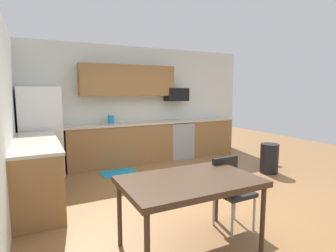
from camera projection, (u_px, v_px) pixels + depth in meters
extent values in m
plane|color=olive|center=(195.00, 194.00, 4.42)|extent=(12.00, 12.00, 0.00)
cube|color=silver|center=(138.00, 104.00, 6.59)|extent=(5.80, 0.10, 2.70)
cube|color=olive|center=(121.00, 145.00, 6.15)|extent=(2.39, 0.60, 0.90)
cube|color=olive|center=(207.00, 137.00, 7.20)|extent=(1.16, 0.60, 0.90)
cube|color=olive|center=(37.00, 173.00, 4.04)|extent=(0.60, 2.00, 0.90)
cube|color=beige|center=(143.00, 123.00, 6.33)|extent=(4.80, 0.64, 0.04)
cube|color=beige|center=(35.00, 142.00, 3.98)|extent=(0.64, 2.00, 0.04)
cube|color=olive|center=(128.00, 81.00, 6.19)|extent=(2.20, 0.34, 0.70)
cube|color=white|center=(41.00, 132.00, 5.30)|extent=(0.76, 0.70, 1.75)
cube|color=#999BA0|center=(178.00, 140.00, 6.81)|extent=(0.60, 0.60, 0.88)
cube|color=black|center=(178.00, 122.00, 6.75)|extent=(0.60, 0.60, 0.03)
cube|color=black|center=(176.00, 95.00, 6.75)|extent=(0.54, 0.36, 0.32)
cube|color=#A5A8AD|center=(111.00, 127.00, 6.00)|extent=(0.48, 0.40, 0.14)
cylinder|color=#B2B5BA|center=(109.00, 119.00, 6.14)|extent=(0.02, 0.02, 0.24)
cube|color=#422D1E|center=(190.00, 182.00, 2.79)|extent=(1.40, 0.90, 0.06)
cylinder|color=#422D1E|center=(263.00, 220.00, 2.78)|extent=(0.05, 0.05, 0.71)
cylinder|color=#422D1E|center=(120.00, 214.00, 2.90)|extent=(0.05, 0.05, 0.71)
cylinder|color=#422D1E|center=(216.00, 194.00, 3.47)|extent=(0.05, 0.05, 0.71)
cube|color=black|center=(234.00, 193.00, 3.26)|extent=(0.41, 0.41, 0.05)
cube|color=black|center=(225.00, 173.00, 3.39)|extent=(0.38, 0.05, 0.40)
cylinder|color=#B2B2B7|center=(232.00, 220.00, 3.07)|extent=(0.03, 0.03, 0.42)
cylinder|color=#B2B2B7|center=(254.00, 214.00, 3.23)|extent=(0.03, 0.03, 0.42)
cylinder|color=#B2B2B7|center=(214.00, 209.00, 3.36)|extent=(0.03, 0.03, 0.42)
cylinder|color=#B2B2B7|center=(235.00, 203.00, 3.52)|extent=(0.03, 0.03, 0.42)
cylinder|color=black|center=(269.00, 158.00, 5.51)|extent=(0.36, 0.36, 0.60)
cube|color=#198CBF|center=(119.00, 173.00, 5.52)|extent=(0.70, 0.50, 0.01)
cylinder|color=#198CBF|center=(111.00, 120.00, 6.03)|extent=(0.14, 0.14, 0.20)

